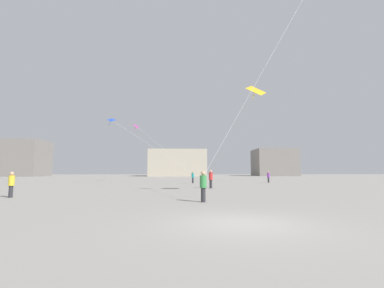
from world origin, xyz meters
name	(u,v)px	position (x,y,z in m)	size (l,w,h in m)	color
ground_plane	(242,224)	(0.00, 0.00, 0.00)	(300.00, 300.00, 0.00)	gray
person_in_red	(211,178)	(1.41, 17.53, 0.96)	(0.38, 0.38, 1.75)	#2D2D33
person_in_teal	(193,177)	(0.44, 28.60, 0.88)	(0.35, 0.35, 1.60)	#2D2D33
person_in_green	(203,185)	(-0.56, 5.90, 0.89)	(0.35, 0.35, 1.62)	#2D2D33
person_in_yellow	(11,183)	(-12.06, 9.12, 0.87)	(0.34, 0.34, 1.58)	#2D2D33
person_in_purple	(268,176)	(11.35, 29.80, 0.89)	(0.35, 0.35, 1.62)	#2D2D33
kite_magenta_diamond	(137,126)	(-7.91, 33.56, 8.54)	(9.08, 5.74, 7.75)	#D12899
kite_cobalt_delta	(115,122)	(-10.13, 28.33, 8.20)	(11.51, 0.60, 7.46)	blue
kite_amber_delta	(256,92)	(4.00, 11.18, 7.56)	(3.49, 7.12, 6.74)	yellow
building_left_hall	(14,158)	(-55.00, 84.68, 5.94)	(20.48, 12.58, 11.87)	gray
building_centre_hall	(177,163)	(-1.00, 88.16, 4.49)	(19.37, 17.66, 8.98)	#B2A893
building_right_hall	(274,163)	(35.00, 90.56, 4.92)	(15.07, 14.59, 9.83)	gray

